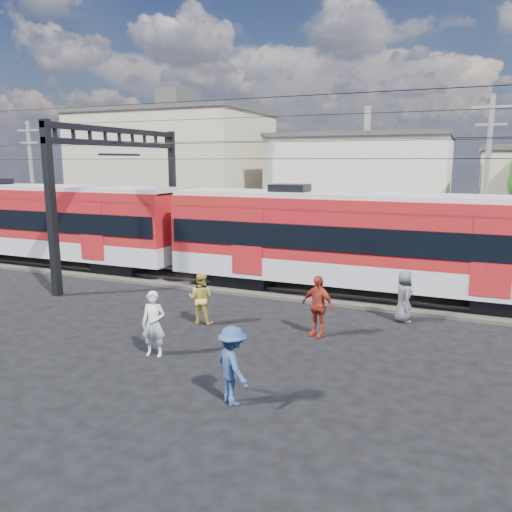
# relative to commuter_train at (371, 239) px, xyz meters

# --- Properties ---
(ground) EXTENTS (120.00, 120.00, 0.00)m
(ground) POSITION_rel_commuter_train_xyz_m (-1.85, -8.00, -2.40)
(ground) COLOR black
(ground) RESTS_ON ground
(track_bed) EXTENTS (70.00, 3.40, 0.12)m
(track_bed) POSITION_rel_commuter_train_xyz_m (-1.85, 0.00, -2.34)
(track_bed) COLOR #2D2823
(track_bed) RESTS_ON ground
(rail_near) EXTENTS (70.00, 0.12, 0.12)m
(rail_near) POSITION_rel_commuter_train_xyz_m (-1.85, -0.75, -2.22)
(rail_near) COLOR #59544C
(rail_near) RESTS_ON track_bed
(rail_far) EXTENTS (70.00, 0.12, 0.12)m
(rail_far) POSITION_rel_commuter_train_xyz_m (-1.85, 0.75, -2.22)
(rail_far) COLOR #59544C
(rail_far) RESTS_ON track_bed
(commuter_train) EXTENTS (50.30, 3.08, 4.17)m
(commuter_train) POSITION_rel_commuter_train_xyz_m (0.00, 0.00, 0.00)
(commuter_train) COLOR black
(commuter_train) RESTS_ON ground
(catenary) EXTENTS (70.00, 9.30, 7.52)m
(catenary) POSITION_rel_commuter_train_xyz_m (-10.50, -0.00, 2.73)
(catenary) COLOR black
(catenary) RESTS_ON ground
(building_west) EXTENTS (14.28, 10.20, 9.30)m
(building_west) POSITION_rel_commuter_train_xyz_m (-18.85, 16.00, 2.25)
(building_west) COLOR tan
(building_west) RESTS_ON ground
(building_midwest) EXTENTS (12.24, 12.24, 7.30)m
(building_midwest) POSITION_rel_commuter_train_xyz_m (-3.85, 19.00, 1.25)
(building_midwest) COLOR beige
(building_midwest) RESTS_ON ground
(utility_pole_mid) EXTENTS (1.80, 0.24, 8.50)m
(utility_pole_mid) POSITION_rel_commuter_train_xyz_m (4.15, 7.00, 2.13)
(utility_pole_mid) COLOR slate
(utility_pole_mid) RESTS_ON ground
(utility_pole_west) EXTENTS (1.80, 0.24, 8.00)m
(utility_pole_west) POSITION_rel_commuter_train_xyz_m (-23.85, 6.00, 1.88)
(utility_pole_west) COLOR slate
(utility_pole_west) RESTS_ON ground
(pedestrian_a) EXTENTS (0.76, 0.57, 1.87)m
(pedestrian_a) POSITION_rel_commuter_train_xyz_m (-4.54, -8.38, -1.47)
(pedestrian_a) COLOR beige
(pedestrian_a) RESTS_ON ground
(pedestrian_b) EXTENTS (0.94, 0.78, 1.75)m
(pedestrian_b) POSITION_rel_commuter_train_xyz_m (-4.69, -5.38, -1.53)
(pedestrian_b) COLOR gold
(pedestrian_b) RESTS_ON ground
(pedestrian_c) EXTENTS (1.34, 1.26, 1.82)m
(pedestrian_c) POSITION_rel_commuter_train_xyz_m (-1.28, -10.09, -1.49)
(pedestrian_c) COLOR navy
(pedestrian_c) RESTS_ON ground
(pedestrian_d) EXTENTS (1.24, 0.81, 1.95)m
(pedestrian_d) POSITION_rel_commuter_train_xyz_m (-0.73, -5.05, -1.42)
(pedestrian_d) COLOR maroon
(pedestrian_d) RESTS_ON ground
(pedestrian_e) EXTENTS (0.86, 1.02, 1.77)m
(pedestrian_e) POSITION_rel_commuter_train_xyz_m (1.59, -2.54, -1.52)
(pedestrian_e) COLOR #48474C
(pedestrian_e) RESTS_ON ground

